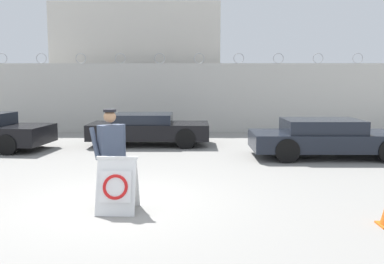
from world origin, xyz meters
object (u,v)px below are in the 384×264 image
security_guard (111,151)px  parked_car_rear_sedan (148,129)px  barricade_sign (117,185)px  parked_car_far_side (327,138)px

security_guard → parked_car_rear_sedan: security_guard is taller
barricade_sign → parked_car_rear_sedan: size_ratio=0.24×
security_guard → parked_car_rear_sedan: (-0.08, 7.35, -0.43)m
barricade_sign → security_guard: security_guard is taller
parked_car_rear_sedan → parked_car_far_side: bearing=-23.0°
barricade_sign → parked_car_far_side: size_ratio=0.21×
barricade_sign → parked_car_far_side: (5.45, 5.46, 0.11)m
barricade_sign → security_guard: size_ratio=0.56×
barricade_sign → parked_car_far_side: parked_car_far_side is taller
barricade_sign → security_guard: (-0.22, 0.56, 0.53)m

